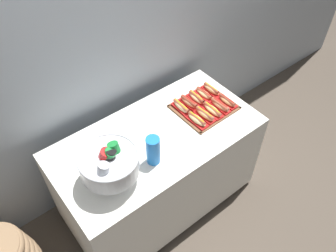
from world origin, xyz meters
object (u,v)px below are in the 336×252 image
(hot_dog_2, at_px, (212,110))
(buffet_table, at_px, (158,169))
(serving_tray, at_px, (204,107))
(hot_dog_3, at_px, (220,106))
(punch_bowl, at_px, (109,163))
(hot_dog_8, at_px, (204,94))
(cup_stack, at_px, (153,150))
(hot_dog_0, at_px, (197,120))
(hot_dog_6, at_px, (189,103))
(hot_dog_9, at_px, (211,90))
(hot_dog_5, at_px, (181,107))
(hot_dog_7, at_px, (197,98))
(hot_dog_1, at_px, (205,115))
(hot_dog_4, at_px, (227,101))

(hot_dog_2, bearing_deg, buffet_table, 170.45)
(serving_tray, distance_m, hot_dog_2, 0.09)
(buffet_table, relative_size, hot_dog_2, 8.22)
(hot_dog_2, height_order, hot_dog_3, hot_dog_3)
(buffet_table, relative_size, punch_bowl, 4.09)
(hot_dog_8, relative_size, cup_stack, 0.76)
(hot_dog_0, bearing_deg, hot_dog_6, 66.55)
(hot_dog_0, relative_size, hot_dog_6, 1.06)
(hot_dog_6, height_order, hot_dog_9, same)
(hot_dog_0, xyz_separation_m, hot_dog_3, (0.22, 0.00, 0.00))
(hot_dog_6, relative_size, hot_dog_8, 1.08)
(hot_dog_2, bearing_deg, hot_dog_0, -179.00)
(hot_dog_5, distance_m, hot_dog_7, 0.15)
(hot_dog_6, bearing_deg, hot_dog_0, -113.45)
(hot_dog_6, height_order, hot_dog_7, same)
(hot_dog_1, bearing_deg, hot_dog_5, 115.44)
(hot_dog_8, distance_m, cup_stack, 0.70)
(hot_dog_0, relative_size, hot_dog_8, 1.15)
(hot_dog_8, bearing_deg, hot_dog_9, 1.00)
(hot_dog_0, distance_m, hot_dog_6, 0.18)
(buffet_table, relative_size, hot_dog_1, 8.35)
(hot_dog_5, relative_size, hot_dog_8, 1.06)
(hot_dog_7, bearing_deg, hot_dog_6, -179.00)
(hot_dog_4, height_order, hot_dog_5, same)
(serving_tray, height_order, punch_bowl, punch_bowl)
(serving_tray, distance_m, hot_dog_8, 0.11)
(cup_stack, bearing_deg, buffet_table, 47.86)
(hot_dog_0, bearing_deg, serving_tray, 29.81)
(hot_dog_2, bearing_deg, hot_dog_9, 48.72)
(hot_dog_4, bearing_deg, hot_dog_0, -179.00)
(cup_stack, bearing_deg, hot_dog_5, 29.48)
(hot_dog_5, height_order, hot_dog_7, same)
(hot_dog_6, distance_m, hot_dog_7, 0.08)
(hot_dog_6, distance_m, punch_bowl, 0.82)
(hot_dog_6, height_order, punch_bowl, punch_bowl)
(hot_dog_1, height_order, hot_dog_2, hot_dog_1)
(hot_dog_7, bearing_deg, hot_dog_3, -64.56)
(cup_stack, bearing_deg, hot_dog_3, 7.00)
(hot_dog_0, xyz_separation_m, punch_bowl, (-0.71, -0.04, 0.13))
(hot_dog_2, distance_m, hot_dog_8, 0.18)
(hot_dog_4, distance_m, hot_dog_8, 0.18)
(hot_dog_1, bearing_deg, hot_dog_0, -179.00)
(hot_dog_3, bearing_deg, punch_bowl, -177.44)
(hot_dog_6, relative_size, cup_stack, 0.82)
(hot_dog_3, height_order, hot_dog_4, same)
(hot_dog_4, bearing_deg, punch_bowl, -177.56)
(hot_dog_4, bearing_deg, hot_dog_1, -179.00)
(hot_dog_2, relative_size, hot_dog_9, 1.06)
(hot_dog_3, distance_m, hot_dog_9, 0.18)
(hot_dog_9, bearing_deg, hot_dog_1, -142.75)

